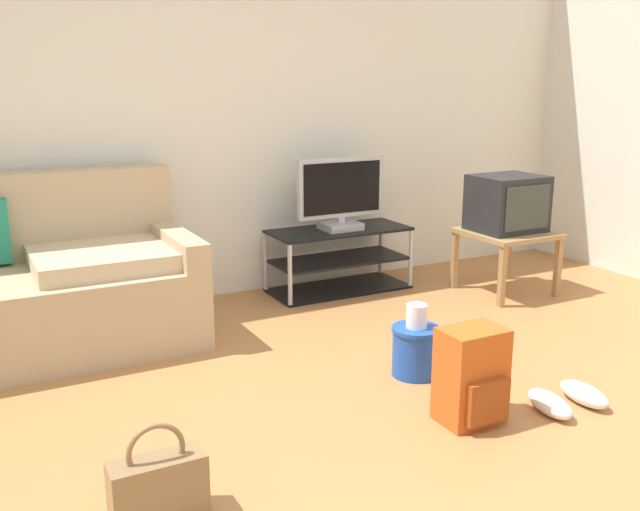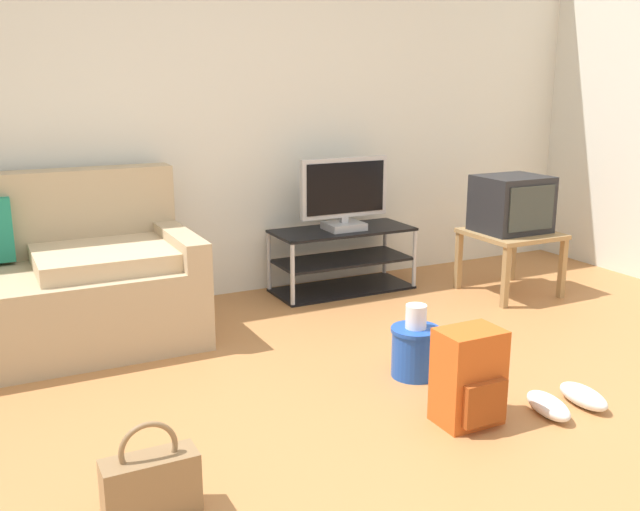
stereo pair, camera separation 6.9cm
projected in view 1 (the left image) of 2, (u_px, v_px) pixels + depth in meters
The scene contains 11 objects.
ground_plane at pixel (408, 456), 2.87m from camera, with size 9.00×9.80×0.02m, color #B27542.
wall_back at pixel (200, 97), 4.64m from camera, with size 9.00×0.10×2.70m, color silver.
couch at pixel (1, 293), 3.84m from camera, with size 2.04×0.92×0.95m.
tv_stand at pixel (339, 260), 5.02m from camera, with size 0.98×0.43×0.44m.
flat_tv at pixel (341, 194), 4.88m from camera, with size 0.65×0.22×0.50m.
side_table at pixel (507, 240), 4.93m from camera, with size 0.56×0.56×0.44m.
crt_tv at pixel (507, 203), 4.88m from camera, with size 0.46×0.39×0.38m.
backpack at pixel (471, 376), 3.09m from camera, with size 0.28×0.27×0.43m.
handbag at pixel (158, 486), 2.41m from camera, with size 0.33×0.13×0.36m.
cleaning_bucket at pixel (416, 347), 3.58m from camera, with size 0.25×0.25×0.38m.
sneakers_pair at pixel (567, 399), 3.25m from camera, with size 0.36×0.29×0.09m.
Camera 1 is at (-1.52, -2.12, 1.47)m, focal length 39.87 mm.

